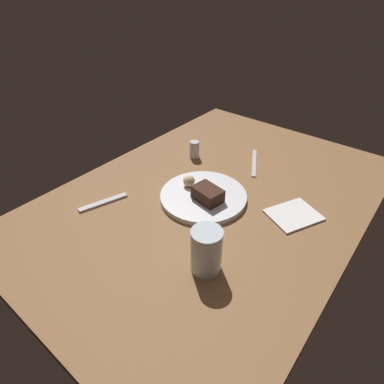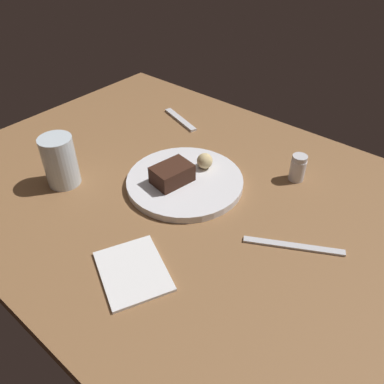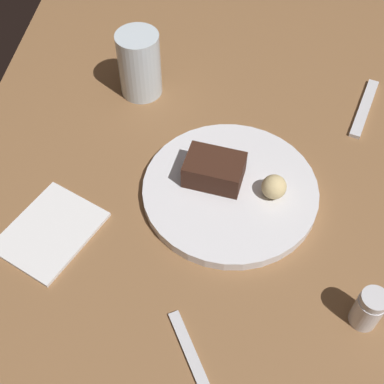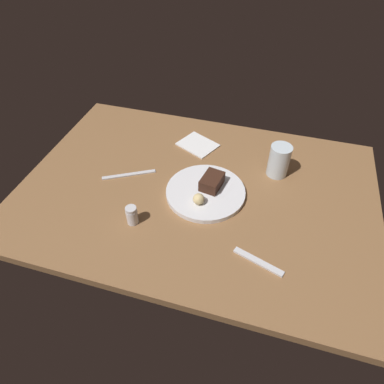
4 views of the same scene
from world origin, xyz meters
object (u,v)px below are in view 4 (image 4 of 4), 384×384
object	(u,v)px
dessert_plate	(206,192)
water_glass	(279,161)
salt_shaker	(132,215)
dessert_spoon	(258,262)
chocolate_cake_slice	(212,181)
bread_roll	(199,199)
butter_knife	(129,174)
folded_napkin	(198,145)

from	to	relation	value
dessert_plate	water_glass	bearing A→B (deg)	38.43
salt_shaker	dessert_spoon	xyz separation A→B (cm)	(39.56, -3.90, -2.81)
dessert_spoon	water_glass	bearing A→B (deg)	107.02
chocolate_cake_slice	salt_shaker	xyz separation A→B (cm)	(-19.95, -20.94, -0.57)
bread_roll	water_glass	size ratio (longest dim) A/B	0.32
salt_shaker	water_glass	bearing A→B (deg)	41.44
water_glass	butter_knife	xyz separation A→B (cm)	(-50.43, -15.54, -5.62)
salt_shaker	butter_knife	size ratio (longest dim) A/B	0.34
bread_roll	salt_shaker	bearing A→B (deg)	-146.07
dessert_spoon	folded_napkin	size ratio (longest dim) A/B	1.07
chocolate_cake_slice	salt_shaker	size ratio (longest dim) A/B	1.35
chocolate_cake_slice	butter_knife	xyz separation A→B (cm)	(-30.10, -0.91, -3.47)
chocolate_cake_slice	dessert_plate	bearing A→B (deg)	-118.45
chocolate_cake_slice	bread_roll	xyz separation A→B (cm)	(-2.14, -8.96, -0.19)
folded_napkin	butter_knife	bearing A→B (deg)	-128.62
dessert_spoon	folded_napkin	world-z (taller)	dessert_spoon
chocolate_cake_slice	bread_roll	distance (cm)	9.21
bread_roll	salt_shaker	size ratio (longest dim) A/B	0.58
water_glass	folded_napkin	bearing A→B (deg)	165.56
bread_roll	folded_napkin	distance (cm)	33.13
chocolate_cake_slice	bread_roll	size ratio (longest dim) A/B	2.34
bread_roll	dessert_spoon	world-z (taller)	bread_roll
dessert_plate	chocolate_cake_slice	xyz separation A→B (cm)	(1.43, 2.64, 2.88)
salt_shaker	dessert_plate	bearing A→B (deg)	44.65
dessert_plate	folded_napkin	distance (cm)	27.21
chocolate_cake_slice	folded_napkin	xyz separation A→B (cm)	(-11.20, 22.75, -3.42)
dessert_plate	dessert_spoon	distance (cm)	30.59
water_glass	dessert_spoon	distance (cm)	39.86
dessert_plate	water_glass	size ratio (longest dim) A/B	2.27
salt_shaker	butter_knife	bearing A→B (deg)	116.88
chocolate_cake_slice	dessert_spoon	size ratio (longest dim) A/B	0.58
bread_roll	dessert_spoon	size ratio (longest dim) A/B	0.25
dessert_spoon	dessert_plate	bearing A→B (deg)	151.53
dessert_plate	folded_napkin	size ratio (longest dim) A/B	1.90
water_glass	dessert_plate	bearing A→B (deg)	-141.57
dessert_spoon	folded_napkin	distance (cm)	56.69
dessert_plate	chocolate_cake_slice	size ratio (longest dim) A/B	3.08
chocolate_cake_slice	dessert_spoon	bearing A→B (deg)	-51.71
bread_roll	dessert_spoon	distance (cm)	27.12
salt_shaker	butter_knife	distance (cm)	22.63
dessert_plate	dessert_spoon	xyz separation A→B (cm)	(21.04, -22.20, -0.49)
butter_knife	chocolate_cake_slice	bearing A→B (deg)	152.92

